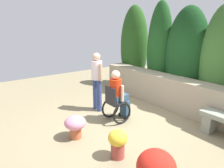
# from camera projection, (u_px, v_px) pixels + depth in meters

# --- Properties ---
(ground_plane) EXTENTS (12.44, 12.44, 0.00)m
(ground_plane) POSITION_uv_depth(u_px,v_px,m) (126.00, 124.00, 5.05)
(ground_plane) COLOR #877A5B
(stone_retaining_wall) EXTENTS (5.52, 0.57, 0.94)m
(stone_retaining_wall) POSITION_uv_depth(u_px,v_px,m) (172.00, 93.00, 5.97)
(stone_retaining_wall) COLOR gray
(stone_retaining_wall) RESTS_ON ground
(hedge_backdrop) EXTENTS (5.94, 0.99, 3.18)m
(hedge_backdrop) POSITION_uv_depth(u_px,v_px,m) (186.00, 54.00, 6.18)
(hedge_backdrop) COLOR #244E1B
(hedge_backdrop) RESTS_ON ground
(person_in_wheelchair) EXTENTS (0.53, 0.66, 1.33)m
(person_in_wheelchair) POSITION_uv_depth(u_px,v_px,m) (117.00, 97.00, 5.11)
(person_in_wheelchair) COLOR black
(person_in_wheelchair) RESTS_ON ground
(person_standing_companion) EXTENTS (0.49, 0.30, 1.67)m
(person_standing_companion) POSITION_uv_depth(u_px,v_px,m) (97.00, 78.00, 5.65)
(person_standing_companion) COLOR navy
(person_standing_companion) RESTS_ON ground
(flower_pot_purple_near) EXTENTS (0.36, 0.36, 0.55)m
(flower_pot_purple_near) POSITION_uv_depth(u_px,v_px,m) (118.00, 142.00, 3.70)
(flower_pot_purple_near) COLOR #A04036
(flower_pot_purple_near) RESTS_ON ground
(flower_pot_terracotta_by_wall) EXTENTS (0.46, 0.46, 0.51)m
(flower_pot_terracotta_by_wall) POSITION_uv_depth(u_px,v_px,m) (75.00, 125.00, 4.36)
(flower_pot_terracotta_by_wall) COLOR #B15735
(flower_pot_terracotta_by_wall) RESTS_ON ground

